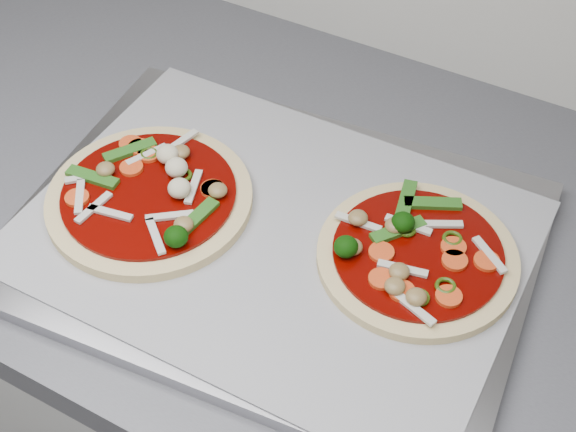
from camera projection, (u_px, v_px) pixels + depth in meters
The scene contains 6 objects.
base_cabinet at pixel (209, 378), 1.25m from camera, with size 3.60×0.60×0.86m, color silver.
countertop at pixel (181, 172), 0.92m from camera, with size 3.60×0.60×0.04m, color #57585E.
baking_tray at pixel (274, 239), 0.81m from camera, with size 0.51×0.38×0.02m, color #95949A.
parchment at pixel (273, 233), 0.81m from camera, with size 0.49×0.36×0.00m, color gray.
pizza_left at pixel (151, 195), 0.83m from camera, with size 0.22×0.22×0.04m.
pizza_right at pixel (415, 255), 0.77m from camera, with size 0.22×0.22×0.03m.
Camera 1 is at (0.42, 0.78, 1.52)m, focal length 50.00 mm.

